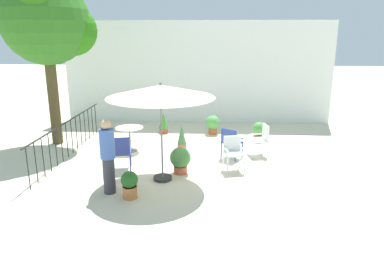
{
  "coord_description": "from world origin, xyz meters",
  "views": [
    {
      "loc": [
        0.56,
        -9.44,
        3.39
      ],
      "look_at": [
        0.0,
        0.57,
        0.7
      ],
      "focal_mm": 32.98,
      "sensor_mm": 36.0,
      "label": 1
    }
  ],
  "objects_px": {
    "potted_plant_3": "(259,131)",
    "potted_plant_4": "(130,184)",
    "potted_plant_2": "(182,137)",
    "patio_chair_1": "(233,151)",
    "shade_tree": "(48,21)",
    "patio_umbrella_0": "(161,92)",
    "potted_plant_1": "(163,123)",
    "patio_chair_2": "(261,138)",
    "potted_plant_0": "(213,124)",
    "standing_person": "(108,156)",
    "patio_chair_0": "(121,151)",
    "patio_chair_3": "(231,141)",
    "potted_plant_5": "(180,159)",
    "cafe_table_0": "(130,134)"
  },
  "relations": [
    {
      "from": "potted_plant_5",
      "to": "patio_umbrella_0",
      "type": "bearing_deg",
      "value": -131.91
    },
    {
      "from": "patio_umbrella_0",
      "to": "patio_chair_0",
      "type": "height_order",
      "value": "patio_umbrella_0"
    },
    {
      "from": "patio_umbrella_0",
      "to": "potted_plant_4",
      "type": "xyz_separation_m",
      "value": [
        -0.56,
        -1.0,
        -1.81
      ]
    },
    {
      "from": "potted_plant_0",
      "to": "standing_person",
      "type": "distance_m",
      "value": 5.35
    },
    {
      "from": "patio_chair_2",
      "to": "standing_person",
      "type": "bearing_deg",
      "value": -143.38
    },
    {
      "from": "potted_plant_4",
      "to": "potted_plant_0",
      "type": "bearing_deg",
      "value": 70.74
    },
    {
      "from": "cafe_table_0",
      "to": "potted_plant_4",
      "type": "xyz_separation_m",
      "value": [
        0.7,
        -3.11,
        -0.19
      ]
    },
    {
      "from": "patio_chair_0",
      "to": "patio_chair_3",
      "type": "height_order",
      "value": "patio_chair_0"
    },
    {
      "from": "potted_plant_2",
      "to": "potted_plant_3",
      "type": "height_order",
      "value": "potted_plant_2"
    },
    {
      "from": "patio_umbrella_0",
      "to": "patio_chair_2",
      "type": "distance_m",
      "value": 3.6
    },
    {
      "from": "potted_plant_2",
      "to": "cafe_table_0",
      "type": "bearing_deg",
      "value": -171.11
    },
    {
      "from": "potted_plant_5",
      "to": "standing_person",
      "type": "height_order",
      "value": "standing_person"
    },
    {
      "from": "patio_chair_0",
      "to": "potted_plant_5",
      "type": "bearing_deg",
      "value": -4.52
    },
    {
      "from": "potted_plant_0",
      "to": "potted_plant_5",
      "type": "xyz_separation_m",
      "value": [
        -0.81,
        -3.62,
        -0.0
      ]
    },
    {
      "from": "patio_umbrella_0",
      "to": "patio_chair_0",
      "type": "distance_m",
      "value": 2.04
    },
    {
      "from": "potted_plant_1",
      "to": "patio_chair_2",
      "type": "bearing_deg",
      "value": -34.61
    },
    {
      "from": "patio_chair_2",
      "to": "patio_chair_3",
      "type": "distance_m",
      "value": 0.95
    },
    {
      "from": "cafe_table_0",
      "to": "patio_chair_1",
      "type": "height_order",
      "value": "patio_chair_1"
    },
    {
      "from": "potted_plant_3",
      "to": "standing_person",
      "type": "height_order",
      "value": "standing_person"
    },
    {
      "from": "potted_plant_0",
      "to": "potted_plant_1",
      "type": "distance_m",
      "value": 1.72
    },
    {
      "from": "potted_plant_3",
      "to": "potted_plant_2",
      "type": "bearing_deg",
      "value": -157.39
    },
    {
      "from": "patio_chair_1",
      "to": "potted_plant_0",
      "type": "height_order",
      "value": "patio_chair_1"
    },
    {
      "from": "patio_chair_2",
      "to": "potted_plant_4",
      "type": "relative_size",
      "value": 1.51
    },
    {
      "from": "potted_plant_0",
      "to": "potted_plant_2",
      "type": "xyz_separation_m",
      "value": [
        -0.93,
        -1.7,
        -0.0
      ]
    },
    {
      "from": "standing_person",
      "to": "potted_plant_5",
      "type": "bearing_deg",
      "value": 39.74
    },
    {
      "from": "patio_chair_2",
      "to": "potted_plant_1",
      "type": "relative_size",
      "value": 1.22
    },
    {
      "from": "patio_chair_3",
      "to": "potted_plant_4",
      "type": "relative_size",
      "value": 1.47
    },
    {
      "from": "patio_chair_1",
      "to": "shade_tree",
      "type": "bearing_deg",
      "value": 159.39
    },
    {
      "from": "patio_chair_1",
      "to": "potted_plant_4",
      "type": "relative_size",
      "value": 1.47
    },
    {
      "from": "potted_plant_1",
      "to": "potted_plant_2",
      "type": "height_order",
      "value": "potted_plant_2"
    },
    {
      "from": "shade_tree",
      "to": "patio_chair_2",
      "type": "xyz_separation_m",
      "value": [
        6.29,
        -0.84,
        -3.22
      ]
    },
    {
      "from": "shade_tree",
      "to": "potted_plant_0",
      "type": "relative_size",
      "value": 7.62
    },
    {
      "from": "patio_umbrella_0",
      "to": "patio_chair_1",
      "type": "bearing_deg",
      "value": 22.93
    },
    {
      "from": "cafe_table_0",
      "to": "potted_plant_1",
      "type": "height_order",
      "value": "potted_plant_1"
    },
    {
      "from": "potted_plant_3",
      "to": "potted_plant_4",
      "type": "relative_size",
      "value": 1.04
    },
    {
      "from": "patio_chair_3",
      "to": "potted_plant_5",
      "type": "distance_m",
      "value": 1.75
    },
    {
      "from": "cafe_table_0",
      "to": "potted_plant_4",
      "type": "height_order",
      "value": "cafe_table_0"
    },
    {
      "from": "cafe_table_0",
      "to": "potted_plant_5",
      "type": "xyz_separation_m",
      "value": [
        1.66,
        -1.68,
        -0.13
      ]
    },
    {
      "from": "shade_tree",
      "to": "patio_umbrella_0",
      "type": "distance_m",
      "value": 4.9
    },
    {
      "from": "potted_plant_0",
      "to": "patio_chair_3",
      "type": "bearing_deg",
      "value": -78.65
    },
    {
      "from": "potted_plant_2",
      "to": "potted_plant_0",
      "type": "bearing_deg",
      "value": 61.25
    },
    {
      "from": "patio_chair_3",
      "to": "standing_person",
      "type": "distance_m",
      "value": 3.64
    },
    {
      "from": "potted_plant_1",
      "to": "potted_plant_2",
      "type": "bearing_deg",
      "value": -65.45
    },
    {
      "from": "shade_tree",
      "to": "potted_plant_4",
      "type": "bearing_deg",
      "value": -50.1
    },
    {
      "from": "potted_plant_0",
      "to": "standing_person",
      "type": "height_order",
      "value": "standing_person"
    },
    {
      "from": "potted_plant_1",
      "to": "potted_plant_3",
      "type": "bearing_deg",
      "value": -12.3
    },
    {
      "from": "potted_plant_4",
      "to": "shade_tree",
      "type": "bearing_deg",
      "value": 129.9
    },
    {
      "from": "shade_tree",
      "to": "cafe_table_0",
      "type": "height_order",
      "value": "shade_tree"
    },
    {
      "from": "potted_plant_1",
      "to": "potted_plant_5",
      "type": "distance_m",
      "value": 3.75
    },
    {
      "from": "patio_chair_0",
      "to": "potted_plant_2",
      "type": "bearing_deg",
      "value": 52.06
    }
  ]
}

